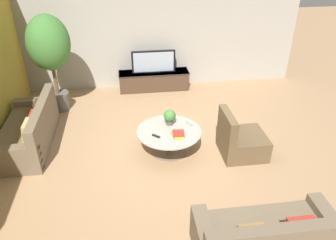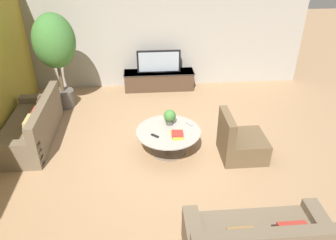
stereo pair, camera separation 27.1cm
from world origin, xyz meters
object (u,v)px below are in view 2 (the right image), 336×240
at_px(media_console, 159,80).
at_px(potted_plant_tabletop, 170,116).
at_px(television, 159,62).
at_px(coffee_table, 168,137).
at_px(armchair_wicker, 240,143).
at_px(couch_by_wall, 32,128).
at_px(potted_palm_tall, 55,46).

height_order(media_console, potted_plant_tabletop, potted_plant_tabletop).
relative_size(media_console, television, 1.64).
bearing_deg(television, coffee_table, -89.76).
distance_m(coffee_table, potted_plant_tabletop, 0.38).
distance_m(media_console, coffee_table, 2.80).
bearing_deg(armchair_wicker, couch_by_wall, 78.01).
relative_size(potted_palm_tall, potted_plant_tabletop, 7.28).
distance_m(television, potted_plant_tabletop, 2.56).
bearing_deg(media_console, coffee_table, -89.76).
xyz_separation_m(coffee_table, couch_by_wall, (-2.61, 0.59, -0.04)).
bearing_deg(armchair_wicker, potted_palm_tall, 57.67).
xyz_separation_m(media_console, couch_by_wall, (-2.60, -2.20, 0.04)).
height_order(coffee_table, couch_by_wall, couch_by_wall).
distance_m(couch_by_wall, potted_plant_tabletop, 2.70).
relative_size(television, potted_palm_tall, 0.51).
bearing_deg(potted_palm_tall, potted_plant_tabletop, -37.53).
distance_m(coffee_table, potted_palm_tall, 3.25).
relative_size(couch_by_wall, armchair_wicker, 2.29).
height_order(media_console, armchair_wicker, armchair_wicker).
bearing_deg(potted_plant_tabletop, coffee_table, -100.31).
distance_m(armchair_wicker, potted_plant_tabletop, 1.37).
bearing_deg(television, couch_by_wall, -139.72).
xyz_separation_m(coffee_table, potted_palm_tall, (-2.28, 2.02, 1.12)).
relative_size(couch_by_wall, potted_palm_tall, 0.91).
bearing_deg(couch_by_wall, potted_plant_tabletop, 82.38).
bearing_deg(media_console, couch_by_wall, -139.70).
bearing_deg(potted_palm_tall, television, 18.77).
bearing_deg(coffee_table, media_console, 90.24).
bearing_deg(coffee_table, potted_palm_tall, 138.42).
relative_size(television, armchair_wicker, 1.27).
distance_m(media_console, television, 0.50).
height_order(media_console, coffee_table, media_console).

